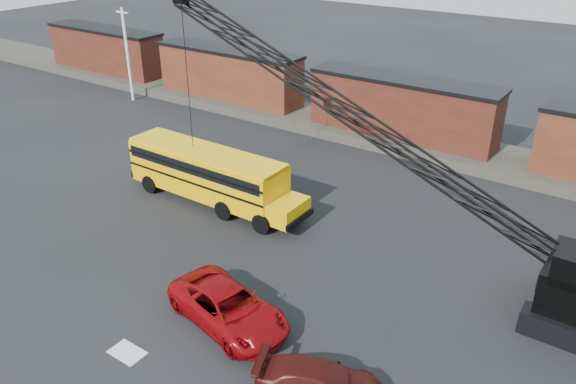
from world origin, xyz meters
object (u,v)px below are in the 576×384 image
at_px(school_bus, 211,174).
at_px(red_pickup, 228,307).
at_px(maroon_suv, 320,382).
at_px(crawler_crane, 377,133).

relative_size(school_bus, red_pickup, 2.03).
distance_m(school_bus, red_pickup, 10.94).
height_order(maroon_suv, crawler_crane, crawler_crane).
xyz_separation_m(red_pickup, crawler_crane, (2.20, 8.17, 5.52)).
xyz_separation_m(school_bus, crawler_crane, (9.90, 0.46, 4.53)).
relative_size(maroon_suv, crawler_crane, 0.18).
bearing_deg(red_pickup, school_bus, 57.33).
bearing_deg(crawler_crane, red_pickup, -105.04).
bearing_deg(crawler_crane, maroon_suv, -72.47).
height_order(school_bus, red_pickup, school_bus).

